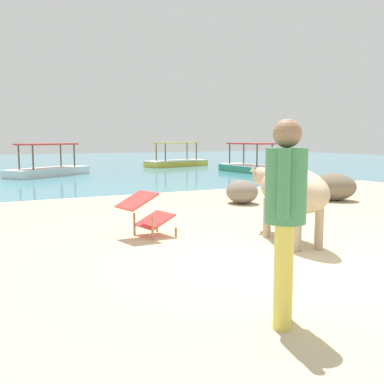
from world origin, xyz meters
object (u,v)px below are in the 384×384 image
(cow, at_px, (290,190))
(boat_green, at_px, (250,166))
(boat_yellow, at_px, (177,161))
(boat_white, at_px, (48,169))
(deck_chair_near, at_px, (146,212))
(person_standing, at_px, (285,207))

(cow, bearing_deg, boat_green, -21.77)
(cow, height_order, boat_yellow, boat_yellow)
(boat_white, bearing_deg, cow, 60.70)
(cow, relative_size, boat_yellow, 0.53)
(boat_green, bearing_deg, boat_white, -103.79)
(boat_yellow, bearing_deg, boat_green, -93.57)
(deck_chair_near, relative_size, boat_yellow, 0.22)
(cow, height_order, boat_green, boat_green)
(deck_chair_near, height_order, boat_yellow, boat_yellow)
(boat_green, bearing_deg, boat_yellow, -168.60)
(person_standing, distance_m, boat_yellow, 20.69)
(deck_chair_near, xyz_separation_m, person_standing, (-0.21, -3.47, 0.56))
(deck_chair_near, relative_size, person_standing, 0.52)
(cow, height_order, person_standing, person_standing)
(cow, relative_size, boat_white, 0.55)
(deck_chair_near, bearing_deg, cow, -47.02)
(cow, bearing_deg, boat_white, 14.83)
(deck_chair_near, relative_size, boat_white, 0.23)
(deck_chair_near, bearing_deg, person_standing, -103.73)
(cow, distance_m, boat_green, 13.57)
(deck_chair_near, distance_m, boat_green, 13.56)
(deck_chair_near, distance_m, boat_yellow, 17.45)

